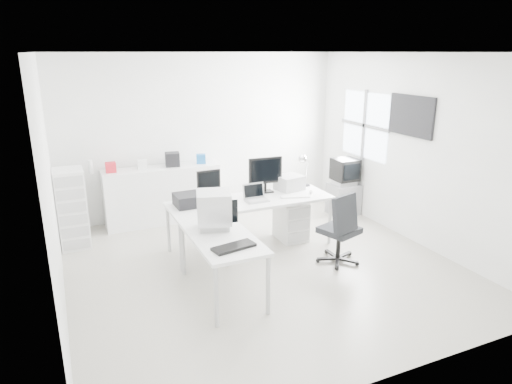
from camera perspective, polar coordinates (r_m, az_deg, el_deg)
name	(u,v)px	position (r m, az deg, el deg)	size (l,w,h in m)	color
floor	(262,266)	(6.33, 0.75, -9.18)	(5.00, 5.00, 0.01)	silver
ceiling	(263,52)	(5.67, 0.86, 17.08)	(5.00, 5.00, 0.01)	white
back_wall	(203,135)	(8.13, -6.65, 7.07)	(5.00, 0.02, 2.80)	silver
left_wall	(50,189)	(5.34, -24.36, 0.31)	(0.02, 5.00, 2.80)	silver
right_wall	(414,150)	(7.23, 19.16, 4.98)	(0.02, 5.00, 2.80)	silver
window	(365,125)	(8.09, 13.43, 8.10)	(0.02, 1.20, 1.10)	white
wall_picture	(411,116)	(7.21, 18.83, 9.02)	(0.04, 0.90, 0.60)	black
main_desk	(251,224)	(6.75, -0.65, -3.98)	(2.40, 0.80, 0.75)	white
side_desk	(222,264)	(5.52, -4.26, -9.02)	(0.70, 1.40, 0.75)	white
drawer_pedestal	(291,220)	(7.10, 4.39, -3.57)	(0.40, 0.50, 0.60)	white
inkjet_printer	(192,199)	(6.42, -8.01, -0.93)	(0.47, 0.37, 0.17)	black
lcd_monitor_small	(209,185)	(6.60, -5.92, 0.88)	(0.35, 0.20, 0.44)	black
lcd_monitor_large	(265,175)	(6.90, 1.18, 2.18)	(0.53, 0.21, 0.55)	black
laptop	(257,194)	(6.52, 0.09, -0.31)	(0.30, 0.31, 0.20)	#B7B7BA
white_keyboard	(295,196)	(6.76, 4.91, -0.54)	(0.44, 0.13, 0.02)	white
white_mouse	(311,192)	(6.94, 6.88, 0.04)	(0.06, 0.06, 0.06)	white
laser_printer	(289,183)	(7.09, 4.20, 1.18)	(0.39, 0.33, 0.22)	#ABABAB
desk_lamp	(307,171)	(7.29, 6.36, 2.58)	(0.16, 0.16, 0.47)	silver
crt_monitor	(214,212)	(5.51, -5.28, -2.50)	(0.36, 0.36, 0.42)	#B7B7BA
black_keyboard	(234,247)	(5.02, -2.79, -6.87)	(0.48, 0.19, 0.03)	black
office_chair	(339,227)	(6.34, 10.38, -4.29)	(0.60, 0.60, 1.04)	#232428
tv_cabinet	(343,199)	(8.34, 10.86, -0.85)	(0.51, 0.41, 0.55)	slate
crt_tv	(345,172)	(8.20, 11.06, 2.48)	(0.50, 0.48, 0.45)	black
sideboard	(163,195)	(7.90, -11.59, -0.34)	(1.92, 0.48, 0.96)	white
clutter_box_a	(111,167)	(7.63, -17.70, 2.95)	(0.16, 0.14, 0.16)	red
clutter_box_b	(142,165)	(7.70, -14.01, 3.34)	(0.15, 0.13, 0.15)	white
clutter_box_c	(172,159)	(7.79, -10.42, 4.03)	(0.23, 0.21, 0.23)	black
clutter_box_d	(201,159)	(7.92, -6.89, 4.14)	(0.16, 0.14, 0.16)	#185FA9
clutter_bottle	(90,167)	(7.64, -19.99, 2.97)	(0.07, 0.07, 0.22)	white
filing_cabinet	(72,208)	(7.25, -22.00, -1.92)	(0.42, 0.49, 1.19)	white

